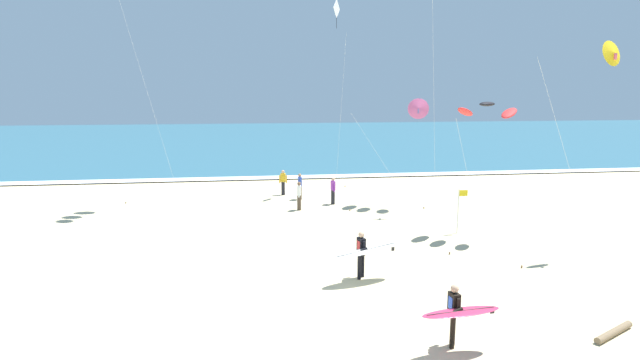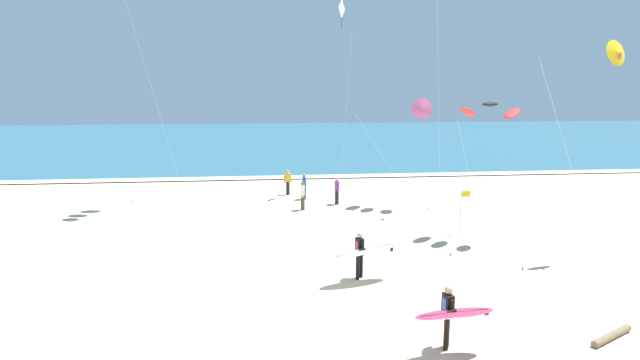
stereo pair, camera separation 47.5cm
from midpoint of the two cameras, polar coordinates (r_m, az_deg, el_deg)
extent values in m
plane|color=beige|center=(15.32, 1.30, -15.41)|extent=(160.00, 160.00, 0.00)
cube|color=#2D6075|center=(67.45, -5.71, 4.62)|extent=(160.00, 60.00, 0.08)
cube|color=white|center=(38.02, -4.20, 0.33)|extent=(160.00, 1.46, 0.01)
cylinder|color=black|center=(18.10, 3.68, -9.78)|extent=(0.13, 0.13, 0.88)
cylinder|color=black|center=(18.32, 4.06, -9.53)|extent=(0.13, 0.13, 0.88)
cube|color=black|center=(17.97, 3.90, -7.44)|extent=(0.28, 0.38, 0.60)
cube|color=red|center=(17.91, 3.60, -7.36)|extent=(0.06, 0.20, 0.32)
sphere|color=tan|center=(17.85, 3.91, -6.15)|extent=(0.21, 0.21, 0.21)
cylinder|color=black|center=(17.74, 4.24, -7.31)|extent=(0.09, 0.09, 0.26)
cylinder|color=black|center=(17.68, 4.19, -7.81)|extent=(0.26, 0.14, 0.14)
cylinder|color=black|center=(18.18, 3.57, -7.36)|extent=(0.09, 0.09, 0.56)
ellipsoid|color=white|center=(17.68, 4.42, -7.95)|extent=(2.62, 1.24, 0.33)
cube|color=#333333|center=(17.67, 4.42, -7.83)|extent=(2.17, 0.61, 0.23)
cube|color=#262628|center=(18.20, 7.46, -7.70)|extent=(0.12, 0.04, 0.14)
cylinder|color=black|center=(14.00, 13.69, -16.33)|extent=(0.13, 0.13, 0.88)
cylinder|color=black|center=(14.17, 13.77, -15.99)|extent=(0.13, 0.13, 0.88)
cube|color=black|center=(13.77, 13.86, -13.40)|extent=(0.24, 0.36, 0.60)
cube|color=blue|center=(13.71, 13.47, -13.31)|extent=(0.04, 0.20, 0.32)
sphere|color=tan|center=(13.61, 13.94, -11.78)|extent=(0.21, 0.21, 0.21)
cylinder|color=black|center=(13.55, 14.35, -13.33)|extent=(0.09, 0.09, 0.26)
cylinder|color=black|center=(13.50, 14.28, -14.02)|extent=(0.26, 0.11, 0.14)
cylinder|color=black|center=(13.98, 13.40, -13.20)|extent=(0.09, 0.09, 0.56)
ellipsoid|color=#D83359|center=(13.51, 14.59, -14.19)|extent=(2.17, 0.77, 0.09)
cube|color=#333333|center=(13.50, 14.60, -14.05)|extent=(1.86, 0.24, 0.02)
cube|color=#262628|center=(13.97, 17.88, -13.85)|extent=(0.12, 0.03, 0.14)
cone|color=yellow|center=(22.77, 29.55, 12.35)|extent=(1.10, 0.72, 1.01)
cube|color=pink|center=(22.77, 29.52, 12.00)|extent=(0.14, 0.35, 0.24)
cylinder|color=silver|center=(21.27, 25.51, 1.89)|extent=(3.86, 1.34, 7.62)
cylinder|color=brown|center=(20.60, 21.13, -9.10)|extent=(0.06, 0.06, 0.10)
cone|color=pink|center=(26.88, 10.51, 7.92)|extent=(1.15, 0.70, 1.08)
cube|color=#2D99DB|center=(26.88, 10.50, 7.62)|extent=(0.14, 0.38, 0.24)
cylinder|color=silver|center=(27.22, 6.61, 1.95)|extent=(3.34, 1.14, 5.26)
cylinder|color=brown|center=(27.92, 2.90, -3.39)|extent=(0.06, 0.06, 0.10)
cylinder|color=silver|center=(30.36, -19.37, 9.57)|extent=(3.29, 0.87, 12.94)
cylinder|color=brown|center=(31.83, -21.41, -2.39)|extent=(0.06, 0.06, 0.10)
cube|color=white|center=(32.62, 1.44, 18.74)|extent=(0.57, 0.96, 1.09)
cylinder|color=black|center=(32.50, 1.43, 17.23)|extent=(0.02, 0.02, 0.65)
cylinder|color=silver|center=(33.16, 1.96, 7.74)|extent=(0.93, 1.60, 10.15)
cylinder|color=brown|center=(34.62, 2.44, -0.70)|extent=(0.06, 0.06, 0.10)
ellipsoid|color=red|center=(23.18, 19.97, 7.10)|extent=(1.25, 1.25, 0.57)
ellipsoid|color=black|center=(23.47, 17.74, 8.15)|extent=(1.25, 1.25, 0.20)
ellipsoid|color=red|center=(23.83, 15.48, 7.41)|extent=(1.25, 1.25, 0.57)
cylinder|color=silver|center=(22.21, 15.81, -0.07)|extent=(2.41, 2.42, 5.41)
cylinder|color=brown|center=(21.34, 13.75, -8.01)|extent=(0.06, 0.06, 0.10)
cylinder|color=silver|center=(29.42, 12.24, 8.82)|extent=(1.46, 2.15, 11.82)
cylinder|color=brown|center=(28.93, 11.15, -3.09)|extent=(0.06, 0.06, 0.10)
cylinder|color=#4C3D2D|center=(28.02, -2.84, -2.56)|extent=(0.22, 0.22, 0.84)
cube|color=white|center=(27.87, -2.86, -1.18)|extent=(0.23, 0.35, 0.54)
sphere|color=brown|center=(27.80, -2.86, -0.41)|extent=(0.20, 0.20, 0.20)
cylinder|color=white|center=(28.10, -2.82, -1.29)|extent=(0.08, 0.08, 0.50)
cylinder|color=white|center=(27.69, -2.89, -1.47)|extent=(0.08, 0.08, 0.50)
cylinder|color=#4C3D2D|center=(30.69, -2.72, -1.42)|extent=(0.22, 0.22, 0.84)
cube|color=#3351B7|center=(30.56, -2.73, -0.16)|extent=(0.21, 0.34, 0.54)
sphere|color=#A87A59|center=(30.50, -2.73, 0.54)|extent=(0.20, 0.20, 0.20)
cylinder|color=#3351B7|center=(30.38, -2.65, -0.41)|extent=(0.08, 0.08, 0.50)
cylinder|color=#3351B7|center=(30.78, -2.80, -0.27)|extent=(0.08, 0.08, 0.50)
cylinder|color=black|center=(29.39, 1.00, -1.94)|extent=(0.22, 0.22, 0.84)
cube|color=purple|center=(29.25, 1.01, -0.62)|extent=(0.25, 0.35, 0.54)
sphere|color=tan|center=(29.18, 1.01, 0.11)|extent=(0.20, 0.20, 0.20)
cylinder|color=purple|center=(29.08, 1.15, -0.89)|extent=(0.08, 0.08, 0.50)
cylinder|color=purple|center=(29.46, 0.86, -0.74)|extent=(0.08, 0.08, 0.50)
cylinder|color=black|center=(32.06, -4.59, -0.94)|extent=(0.22, 0.22, 0.84)
cube|color=gold|center=(31.93, -4.61, 0.27)|extent=(0.34, 0.21, 0.54)
sphere|color=tan|center=(31.87, -4.62, 0.95)|extent=(0.20, 0.20, 0.20)
cylinder|color=gold|center=(31.94, -4.23, 0.10)|extent=(0.08, 0.08, 0.50)
cylinder|color=gold|center=(31.96, -4.98, 0.09)|extent=(0.08, 0.08, 0.50)
cylinder|color=silver|center=(24.20, 14.72, -3.42)|extent=(0.05, 0.05, 2.10)
cube|color=yellow|center=(24.11, 15.30, -1.43)|extent=(0.40, 0.02, 0.28)
cylinder|color=#846B4C|center=(16.35, 29.41, -14.71)|extent=(1.64, 0.98, 0.19)
camera|label=1|loc=(0.24, -90.69, -0.13)|focal=28.44mm
camera|label=2|loc=(0.24, 89.31, 0.13)|focal=28.44mm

